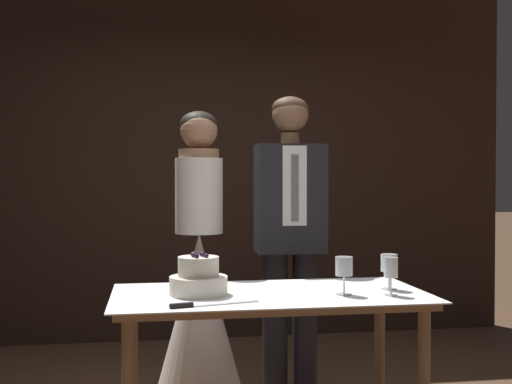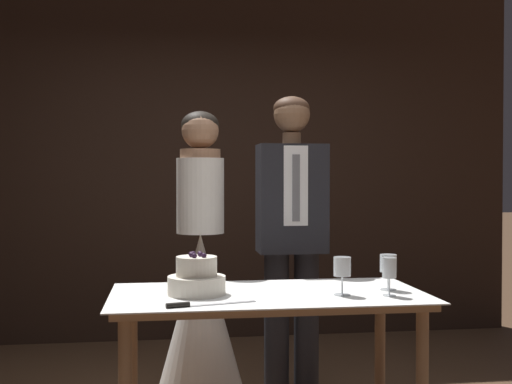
{
  "view_description": "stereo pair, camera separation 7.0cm",
  "coord_description": "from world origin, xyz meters",
  "px_view_note": "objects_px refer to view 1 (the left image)",
  "views": [
    {
      "loc": [
        -0.43,
        -3.01,
        1.31
      ],
      "look_at": [
        0.12,
        0.35,
        1.24
      ],
      "focal_mm": 45.0,
      "sensor_mm": 36.0,
      "label": 1
    },
    {
      "loc": [
        -0.36,
        -3.02,
        1.31
      ],
      "look_at": [
        0.12,
        0.35,
        1.24
      ],
      "focal_mm": 45.0,
      "sensor_mm": 36.0,
      "label": 2
    }
  ],
  "objects_px": {
    "cake_knife": "(197,305)",
    "wine_glass_far": "(391,269)",
    "bride": "(199,293)",
    "cake_table": "(270,312)",
    "wine_glass_middle": "(344,267)",
    "tiered_cake": "(198,279)",
    "groom": "(290,226)",
    "wine_glass_near": "(389,265)"
  },
  "relations": [
    {
      "from": "wine_glass_near",
      "to": "wine_glass_far",
      "type": "xyz_separation_m",
      "value": [
        -0.05,
        -0.15,
        0.0
      ]
    },
    {
      "from": "wine_glass_near",
      "to": "wine_glass_middle",
      "type": "relative_size",
      "value": 0.97
    },
    {
      "from": "tiered_cake",
      "to": "wine_glass_near",
      "type": "relative_size",
      "value": 1.56
    },
    {
      "from": "wine_glass_far",
      "to": "cake_table",
      "type": "bearing_deg",
      "value": 163.61
    },
    {
      "from": "tiered_cake",
      "to": "cake_knife",
      "type": "height_order",
      "value": "tiered_cake"
    },
    {
      "from": "cake_knife",
      "to": "groom",
      "type": "relative_size",
      "value": 0.22
    },
    {
      "from": "cake_table",
      "to": "wine_glass_near",
      "type": "bearing_deg",
      "value": -0.94
    },
    {
      "from": "bride",
      "to": "tiered_cake",
      "type": "bearing_deg",
      "value": -94.34
    },
    {
      "from": "groom",
      "to": "cake_table",
      "type": "bearing_deg",
      "value": -108.67
    },
    {
      "from": "cake_table",
      "to": "tiered_cake",
      "type": "bearing_deg",
      "value": 179.97
    },
    {
      "from": "cake_table",
      "to": "wine_glass_near",
      "type": "xyz_separation_m",
      "value": [
        0.59,
        -0.01,
        0.21
      ]
    },
    {
      "from": "wine_glass_near",
      "to": "groom",
      "type": "relative_size",
      "value": 0.1
    },
    {
      "from": "groom",
      "to": "cake_knife",
      "type": "bearing_deg",
      "value": -120.3
    },
    {
      "from": "cake_knife",
      "to": "wine_glass_middle",
      "type": "height_order",
      "value": "wine_glass_middle"
    },
    {
      "from": "cake_knife",
      "to": "groom",
      "type": "bearing_deg",
      "value": 45.49
    },
    {
      "from": "groom",
      "to": "bride",
      "type": "bearing_deg",
      "value": 179.95
    },
    {
      "from": "cake_table",
      "to": "wine_glass_middle",
      "type": "relative_size",
      "value": 8.32
    },
    {
      "from": "cake_table",
      "to": "wine_glass_near",
      "type": "height_order",
      "value": "wine_glass_near"
    },
    {
      "from": "wine_glass_middle",
      "to": "cake_table",
      "type": "bearing_deg",
      "value": 161.46
    },
    {
      "from": "wine_glass_middle",
      "to": "groom",
      "type": "xyz_separation_m",
      "value": [
        -0.05,
        0.92,
        0.12
      ]
    },
    {
      "from": "wine_glass_middle",
      "to": "groom",
      "type": "relative_size",
      "value": 0.1
    },
    {
      "from": "cake_knife",
      "to": "wine_glass_far",
      "type": "relative_size",
      "value": 2.22
    },
    {
      "from": "tiered_cake",
      "to": "wine_glass_middle",
      "type": "height_order",
      "value": "tiered_cake"
    },
    {
      "from": "tiered_cake",
      "to": "cake_knife",
      "type": "bearing_deg",
      "value": -95.06
    },
    {
      "from": "tiered_cake",
      "to": "groom",
      "type": "bearing_deg",
      "value": 53.07
    },
    {
      "from": "cake_table",
      "to": "wine_glass_middle",
      "type": "distance_m",
      "value": 0.41
    },
    {
      "from": "cake_table",
      "to": "tiered_cake",
      "type": "distance_m",
      "value": 0.37
    },
    {
      "from": "tiered_cake",
      "to": "wine_glass_middle",
      "type": "distance_m",
      "value": 0.67
    },
    {
      "from": "cake_knife",
      "to": "bride",
      "type": "relative_size",
      "value": 0.23
    },
    {
      "from": "wine_glass_middle",
      "to": "bride",
      "type": "height_order",
      "value": "bride"
    },
    {
      "from": "cake_knife",
      "to": "bride",
      "type": "bearing_deg",
      "value": 71.27
    },
    {
      "from": "cake_table",
      "to": "bride",
      "type": "relative_size",
      "value": 0.86
    },
    {
      "from": "tiered_cake",
      "to": "cake_table",
      "type": "bearing_deg",
      "value": -0.03
    },
    {
      "from": "wine_glass_middle",
      "to": "wine_glass_far",
      "type": "bearing_deg",
      "value": -12.91
    },
    {
      "from": "wine_glass_middle",
      "to": "wine_glass_near",
      "type": "bearing_deg",
      "value": 21.34
    },
    {
      "from": "cake_table",
      "to": "cake_knife",
      "type": "xyz_separation_m",
      "value": [
        -0.36,
        -0.27,
        0.1
      ]
    },
    {
      "from": "bride",
      "to": "groom",
      "type": "height_order",
      "value": "groom"
    },
    {
      "from": "cake_knife",
      "to": "wine_glass_middle",
      "type": "distance_m",
      "value": 0.72
    },
    {
      "from": "cake_knife",
      "to": "wine_glass_near",
      "type": "height_order",
      "value": "wine_glass_near"
    },
    {
      "from": "groom",
      "to": "wine_glass_far",
      "type": "bearing_deg",
      "value": -74.79
    },
    {
      "from": "cake_table",
      "to": "wine_glass_near",
      "type": "relative_size",
      "value": 8.55
    },
    {
      "from": "wine_glass_far",
      "to": "wine_glass_middle",
      "type": "bearing_deg",
      "value": 167.09
    }
  ]
}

